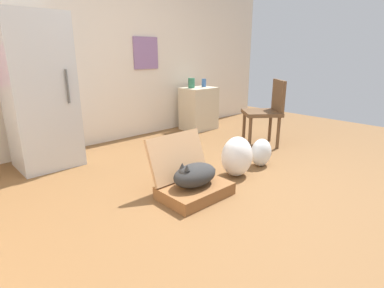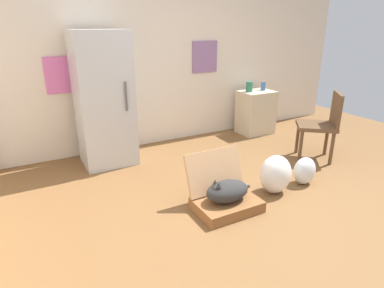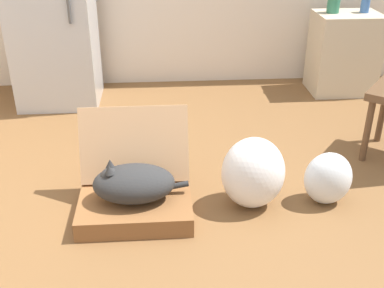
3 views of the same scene
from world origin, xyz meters
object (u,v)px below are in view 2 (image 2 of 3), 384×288
plastic_bag_clear (304,171)px  vase_tall (249,87)px  plastic_bag_white (275,174)px  vase_short (263,86)px  cat (227,191)px  chair (322,123)px  side_table (256,112)px  refrigerator (104,100)px  suitcase_base (227,205)px

plastic_bag_clear → vase_tall: vase_tall is taller
plastic_bag_white → vase_short: bearing=54.4°
cat → plastic_bag_white: bearing=5.1°
cat → chair: size_ratio=0.58×
vase_short → vase_tall: bearing=177.4°
plastic_bag_clear → side_table: (0.69, 1.74, 0.19)m
refrigerator → chair: bearing=-26.7°
vase_short → cat: bearing=-136.6°
suitcase_base → plastic_bag_clear: bearing=2.9°
vase_tall → vase_short: bearing=-2.6°
suitcase_base → chair: size_ratio=0.68×
refrigerator → plastic_bag_clear: bearing=-43.6°
suitcase_base → plastic_bag_clear: size_ratio=1.94×
vase_tall → vase_short: size_ratio=1.18×
refrigerator → vase_tall: refrigerator is taller
side_table → plastic_bag_clear: bearing=-111.7°
plastic_bag_clear → refrigerator: (-1.77, 1.69, 0.67)m
cat → vase_tall: bearing=47.9°
vase_short → suitcase_base: bearing=-136.5°
side_table → vase_short: bearing=9.6°
suitcase_base → plastic_bag_white: bearing=5.2°
vase_tall → cat: bearing=-132.1°
vase_tall → side_table: bearing=-14.5°
chair → refrigerator: bearing=-77.6°
vase_short → refrigerator: bearing=-178.4°
side_table → vase_tall: (-0.14, 0.04, 0.43)m
chair → vase_tall: bearing=-133.8°
plastic_bag_clear → side_table: 1.88m
suitcase_base → refrigerator: refrigerator is taller
refrigerator → vase_tall: (2.33, 0.09, -0.05)m
side_table → chair: chair is taller
plastic_bag_white → side_table: size_ratio=0.61×
cat → plastic_bag_clear: size_ratio=1.64×
refrigerator → side_table: size_ratio=2.38×
suitcase_base → side_table: bearing=45.2°
side_table → chair: 1.31m
plastic_bag_clear → side_table: size_ratio=0.46×
suitcase_base → plastic_bag_clear: 1.10m
side_table → vase_short: (0.14, 0.02, 0.41)m
suitcase_base → vase_short: vase_short is taller
cat → plastic_bag_clear: bearing=2.9°
cat → plastic_bag_white: size_ratio=1.23×
plastic_bag_clear → chair: size_ratio=0.35×
plastic_bag_white → side_table: 2.07m
refrigerator → cat: bearing=-68.8°
side_table → vase_tall: vase_tall is taller
suitcase_base → plastic_bag_white: (0.66, 0.06, 0.16)m
vase_tall → vase_short: 0.27m
vase_tall → vase_short: vase_tall is taller
chair → plastic_bag_white: bearing=-30.5°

